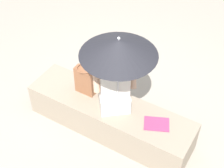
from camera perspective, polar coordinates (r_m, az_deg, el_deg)
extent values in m
plane|color=#9E9384|center=(4.31, -0.35, -7.47)|extent=(14.00, 14.00, 0.00)
cube|color=gray|center=(4.15, -0.36, -5.57)|extent=(2.07, 0.54, 0.43)
cube|color=beige|center=(3.89, 0.39, -2.76)|extent=(0.44, 0.43, 0.22)
cube|color=beige|center=(3.65, 0.41, 1.08)|extent=(0.37, 0.36, 0.48)
sphere|color=tan|center=(3.43, 0.44, 5.32)|extent=(0.20, 0.20, 0.20)
cylinder|color=tan|center=(3.66, 3.51, 1.66)|extent=(0.18, 0.20, 0.32)
cylinder|color=tan|center=(3.61, -2.73, 1.07)|extent=(0.18, 0.20, 0.32)
cylinder|color=#B7B7BC|center=(3.53, 1.03, 0.65)|extent=(0.02, 0.02, 1.03)
cone|color=black|center=(3.26, 1.12, 6.21)|extent=(0.79, 0.79, 0.18)
sphere|color=#B7B7BC|center=(3.20, 1.15, 7.70)|extent=(0.03, 0.03, 0.03)
cube|color=brown|center=(4.04, -4.53, 0.56)|extent=(0.25, 0.11, 0.36)
torus|color=brown|center=(3.91, -4.68, 2.67)|extent=(0.18, 0.18, 0.01)
cube|color=#D83866|center=(3.82, 7.52, -6.69)|extent=(0.34, 0.30, 0.01)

